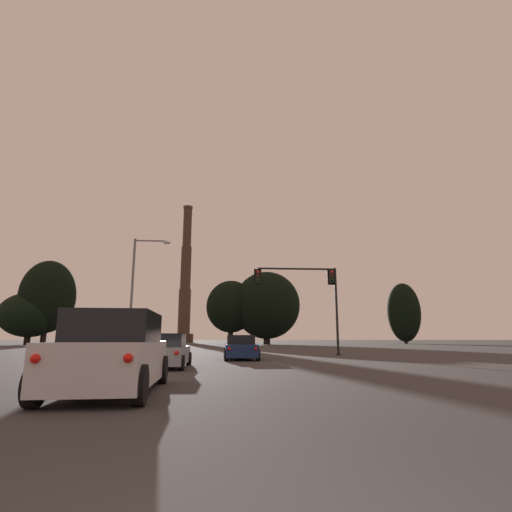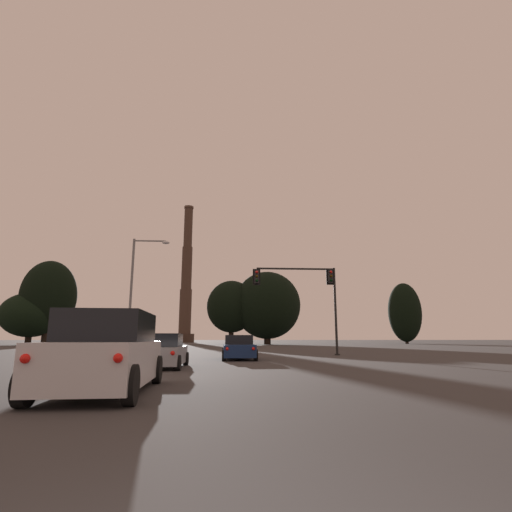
{
  "view_description": "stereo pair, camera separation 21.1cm",
  "coord_description": "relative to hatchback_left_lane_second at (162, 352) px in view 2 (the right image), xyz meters",
  "views": [
    {
      "loc": [
        -0.62,
        -1.83,
        1.24
      ],
      "look_at": [
        3.16,
        52.35,
        12.46
      ],
      "focal_mm": 28.0,
      "sensor_mm": 36.0,
      "label": 1
    },
    {
      "loc": [
        -0.41,
        -1.84,
        1.24
      ],
      "look_at": [
        3.16,
        52.35,
        12.46
      ],
      "focal_mm": 28.0,
      "sensor_mm": 36.0,
      "label": 2
    }
  ],
  "objects": [
    {
      "name": "traffic_light_overhead_right",
      "position": [
        8.83,
        12.33,
        4.42
      ],
      "size": [
        6.51,
        0.5,
        6.6
      ],
      "color": "black",
      "rests_on": "ground_plane"
    },
    {
      "name": "treeline_right_mid",
      "position": [
        43.55,
        73.2,
        6.51
      ],
      "size": [
        7.56,
        6.81,
        13.97
      ],
      "color": "black",
      "rests_on": "ground_plane"
    },
    {
      "name": "treeline_center_left",
      "position": [
        10.62,
        64.95,
        7.33
      ],
      "size": [
        13.75,
        12.38,
        14.93
      ],
      "color": "black",
      "rests_on": "ground_plane"
    },
    {
      "name": "smokestack",
      "position": [
        -10.76,
        106.81,
        16.29
      ],
      "size": [
        5.92,
        5.92,
        43.11
      ],
      "color": "#3C2B22",
      "rests_on": "ground_plane"
    },
    {
      "name": "street_lamp",
      "position": [
        -4.73,
        15.08,
        5.0
      ],
      "size": [
        3.04,
        0.36,
        9.36
      ],
      "color": "slate",
      "rests_on": "ground_plane"
    },
    {
      "name": "suv_left_lane_third",
      "position": [
        -0.02,
        -7.92,
        0.23
      ],
      "size": [
        2.32,
        4.98,
        1.86
      ],
      "rotation": [
        0.0,
        0.0,
        0.05
      ],
      "color": "silver",
      "rests_on": "ground_plane"
    },
    {
      "name": "treeline_far_left",
      "position": [
        -35.6,
        62.9,
        5.03
      ],
      "size": [
        11.54,
        10.38,
        9.99
      ],
      "color": "black",
      "rests_on": "ground_plane"
    },
    {
      "name": "hatchback_left_lane_second",
      "position": [
        0.0,
        0.0,
        0.0
      ],
      "size": [
        1.93,
        4.12,
        1.44
      ],
      "rotation": [
        0.0,
        0.0,
        0.01
      ],
      "color": "gray",
      "rests_on": "ground_plane"
    },
    {
      "name": "treeline_left_mid",
      "position": [
        -32.77,
        63.15,
        8.62
      ],
      "size": [
        10.54,
        9.48,
        16.4
      ],
      "color": "black",
      "rests_on": "ground_plane"
    },
    {
      "name": "treeline_far_right",
      "position": [
        3.22,
        65.54,
        7.03
      ],
      "size": [
        10.16,
        9.14,
        13.07
      ],
      "color": "black",
      "rests_on": "ground_plane"
    },
    {
      "name": "sedan_center_lane_front",
      "position": [
        3.42,
        6.91,
        0.0
      ],
      "size": [
        2.06,
        4.73,
        1.43
      ],
      "rotation": [
        0.0,
        0.0,
        0.02
      ],
      "color": "navy",
      "rests_on": "ground_plane"
    }
  ]
}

